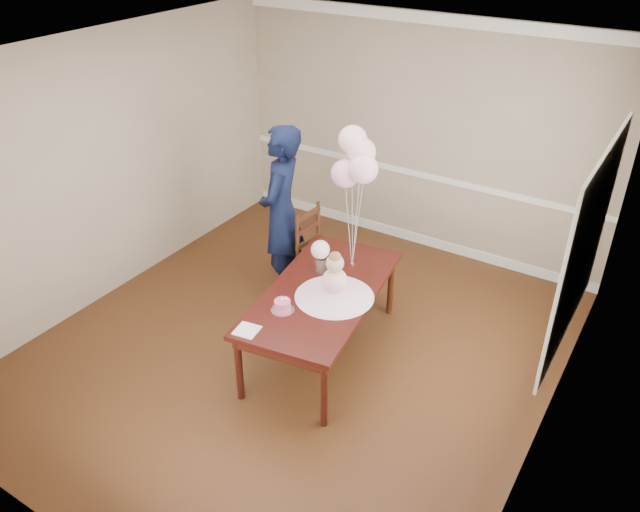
% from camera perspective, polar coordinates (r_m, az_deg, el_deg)
% --- Properties ---
extents(floor, '(4.50, 5.00, 0.00)m').
position_cam_1_polar(floor, '(6.04, -2.16, -8.33)').
color(floor, '#361C0D').
rests_on(floor, ground).
extents(ceiling, '(4.50, 5.00, 0.02)m').
position_cam_1_polar(ceiling, '(4.82, -2.81, 17.47)').
color(ceiling, white).
rests_on(ceiling, wall_back).
extents(wall_back, '(4.50, 0.02, 2.70)m').
position_cam_1_polar(wall_back, '(7.31, 8.88, 10.77)').
color(wall_back, tan).
rests_on(wall_back, floor).
extents(wall_front, '(4.50, 0.02, 2.70)m').
position_cam_1_polar(wall_front, '(3.88, -24.24, -11.84)').
color(wall_front, tan).
rests_on(wall_front, floor).
extents(wall_left, '(0.02, 5.00, 2.70)m').
position_cam_1_polar(wall_left, '(6.72, -18.64, 7.69)').
color(wall_left, tan).
rests_on(wall_left, floor).
extents(wall_right, '(0.02, 5.00, 2.70)m').
position_cam_1_polar(wall_right, '(4.58, 21.56, -4.11)').
color(wall_right, tan).
rests_on(wall_right, floor).
extents(chair_rail_trim, '(4.50, 0.02, 0.07)m').
position_cam_1_polar(chair_rail_trim, '(7.47, 8.57, 7.51)').
color(chair_rail_trim, white).
rests_on(chair_rail_trim, wall_back).
extents(crown_molding, '(4.50, 0.02, 0.12)m').
position_cam_1_polar(crown_molding, '(6.98, 9.73, 20.66)').
color(crown_molding, white).
rests_on(crown_molding, wall_back).
extents(baseboard_trim, '(4.50, 0.02, 0.12)m').
position_cam_1_polar(baseboard_trim, '(7.83, 8.10, 1.85)').
color(baseboard_trim, silver).
rests_on(baseboard_trim, floor).
extents(window_frame, '(0.02, 1.66, 1.56)m').
position_cam_1_polar(window_frame, '(4.91, 23.09, 0.77)').
color(window_frame, white).
rests_on(window_frame, wall_right).
extents(window_blinds, '(0.01, 1.50, 1.40)m').
position_cam_1_polar(window_blinds, '(4.91, 22.89, 0.82)').
color(window_blinds, silver).
rests_on(window_blinds, wall_right).
extents(dining_table_top, '(1.19, 1.97, 0.05)m').
position_cam_1_polar(dining_table_top, '(5.59, 0.19, -3.34)').
color(dining_table_top, black).
rests_on(dining_table_top, table_leg_fl).
extents(table_apron, '(1.08, 1.86, 0.09)m').
position_cam_1_polar(table_apron, '(5.63, 0.19, -3.93)').
color(table_apron, black).
rests_on(table_apron, table_leg_fl).
extents(table_leg_fl, '(0.07, 0.07, 0.65)m').
position_cam_1_polar(table_leg_fl, '(5.35, -7.41, -10.15)').
color(table_leg_fl, black).
rests_on(table_leg_fl, floor).
extents(table_leg_fr, '(0.07, 0.07, 0.65)m').
position_cam_1_polar(table_leg_fr, '(5.07, 0.37, -12.55)').
color(table_leg_fr, black).
rests_on(table_leg_fr, floor).
extents(table_leg_bl, '(0.07, 0.07, 0.65)m').
position_cam_1_polar(table_leg_bl, '(6.56, 0.04, -1.27)').
color(table_leg_bl, black).
rests_on(table_leg_bl, floor).
extents(table_leg_br, '(0.07, 0.07, 0.65)m').
position_cam_1_polar(table_leg_br, '(6.34, 6.49, -2.76)').
color(table_leg_br, black).
rests_on(table_leg_br, floor).
extents(baby_skirt, '(0.80, 0.80, 0.09)m').
position_cam_1_polar(baby_skirt, '(5.47, 1.33, -3.32)').
color(baby_skirt, '#FFBBD3').
rests_on(baby_skirt, dining_table_top).
extents(baby_torso, '(0.22, 0.22, 0.22)m').
position_cam_1_polar(baby_torso, '(5.40, 1.35, -2.26)').
color(baby_torso, '#FB9ECA').
rests_on(baby_torso, baby_skirt).
extents(baby_head, '(0.16, 0.16, 0.16)m').
position_cam_1_polar(baby_head, '(5.31, 1.37, -0.67)').
color(baby_head, '#CDA48D').
rests_on(baby_head, baby_torso).
extents(baby_hair, '(0.11, 0.11, 0.11)m').
position_cam_1_polar(baby_hair, '(5.28, 1.38, -0.16)').
color(baby_hair, brown).
rests_on(baby_hair, baby_head).
extents(cake_platter, '(0.23, 0.23, 0.01)m').
position_cam_1_polar(cake_platter, '(5.33, -3.43, -4.95)').
color(cake_platter, silver).
rests_on(cake_platter, dining_table_top).
extents(birthday_cake, '(0.16, 0.16, 0.09)m').
position_cam_1_polar(birthday_cake, '(5.30, -3.45, -4.51)').
color(birthday_cake, '#DC456E').
rests_on(birthday_cake, cake_platter).
extents(cake_flower_a, '(0.03, 0.03, 0.03)m').
position_cam_1_polar(cake_flower_a, '(5.27, -3.47, -3.98)').
color(cake_flower_a, white).
rests_on(cake_flower_a, birthday_cake).
extents(cake_flower_b, '(0.03, 0.03, 0.03)m').
position_cam_1_polar(cake_flower_b, '(5.27, -3.11, -3.94)').
color(cake_flower_b, white).
rests_on(cake_flower_b, birthday_cake).
extents(rose_vase_near, '(0.11, 0.11, 0.15)m').
position_cam_1_polar(rose_vase_near, '(5.80, 0.03, -0.83)').
color(rose_vase_near, silver).
rests_on(rose_vase_near, dining_table_top).
extents(roses_near, '(0.18, 0.18, 0.18)m').
position_cam_1_polar(roses_near, '(5.71, 0.03, 0.59)').
color(roses_near, silver).
rests_on(roses_near, rose_vase_near).
extents(napkin, '(0.21, 0.21, 0.01)m').
position_cam_1_polar(napkin, '(5.13, -6.70, -6.76)').
color(napkin, white).
rests_on(napkin, dining_table_top).
extents(balloon_weight, '(0.04, 0.04, 0.02)m').
position_cam_1_polar(balloon_weight, '(5.94, 2.97, -0.76)').
color(balloon_weight, white).
rests_on(balloon_weight, dining_table_top).
extents(balloon_a, '(0.26, 0.26, 0.26)m').
position_cam_1_polar(balloon_a, '(5.55, 2.32, 7.53)').
color(balloon_a, '#E4A2BF').
rests_on(balloon_a, balloon_ribbon_a).
extents(balloon_b, '(0.26, 0.26, 0.26)m').
position_cam_1_polar(balloon_b, '(5.41, 4.00, 7.93)').
color(balloon_b, '#FAB1C2').
rests_on(balloon_b, balloon_ribbon_b).
extents(balloon_c, '(0.26, 0.26, 0.26)m').
position_cam_1_polar(balloon_c, '(5.52, 3.81, 9.45)').
color(balloon_c, '#F5AEBC').
rests_on(balloon_c, balloon_ribbon_c).
extents(balloon_d, '(0.26, 0.26, 0.26)m').
position_cam_1_polar(balloon_d, '(5.54, 3.00, 10.55)').
color(balloon_d, '#FFB4C8').
rests_on(balloon_d, balloon_ribbon_d).
extents(balloon_ribbon_a, '(0.08, 0.02, 0.77)m').
position_cam_1_polar(balloon_ribbon_a, '(5.76, 2.64, 2.63)').
color(balloon_ribbon_a, white).
rests_on(balloon_ribbon_a, balloon_weight).
extents(balloon_ribbon_b, '(0.10, 0.04, 0.86)m').
position_cam_1_polar(balloon_ribbon_b, '(5.69, 3.44, 2.76)').
color(balloon_ribbon_b, silver).
rests_on(balloon_ribbon_b, balloon_weight).
extents(balloon_ribbon_c, '(0.01, 0.09, 0.96)m').
position_cam_1_polar(balloon_ribbon_c, '(5.74, 3.35, 3.54)').
color(balloon_ribbon_c, white).
rests_on(balloon_ribbon_c, balloon_weight).
extents(balloon_ribbon_d, '(0.09, 0.08, 1.05)m').
position_cam_1_polar(balloon_ribbon_d, '(5.74, 2.96, 4.07)').
color(balloon_ribbon_d, silver).
rests_on(balloon_ribbon_d, balloon_weight).
extents(dining_chair_seat, '(0.47, 0.47, 0.05)m').
position_cam_1_polar(dining_chair_seat, '(6.49, 0.29, -0.46)').
color(dining_chair_seat, '#3B1D10').
rests_on(dining_chair_seat, chair_leg_fl).
extents(chair_leg_fl, '(0.04, 0.04, 0.42)m').
position_cam_1_polar(chair_leg_fl, '(6.59, -1.87, -2.33)').
color(chair_leg_fl, '#3A160F').
rests_on(chair_leg_fl, floor).
extents(chair_leg_fr, '(0.04, 0.04, 0.42)m').
position_cam_1_polar(chair_leg_fr, '(6.41, 0.61, -3.37)').
color(chair_leg_fr, '#34130E').
rests_on(chair_leg_fr, floor).
extents(chair_leg_bl, '(0.04, 0.04, 0.42)m').
position_cam_1_polar(chair_leg_bl, '(6.82, -0.02, -1.04)').
color(chair_leg_bl, '#37130F').
rests_on(chair_leg_bl, floor).
extents(chair_leg_br, '(0.04, 0.04, 0.42)m').
position_cam_1_polar(chair_leg_br, '(6.65, 2.41, -2.00)').
color(chair_leg_br, '#35160E').
rests_on(chair_leg_br, floor).
extents(chair_back_post_l, '(0.04, 0.04, 0.55)m').
position_cam_1_polar(chair_back_post_l, '(6.33, -2.09, 1.64)').
color(chair_back_post_l, '#32180D').
rests_on(chair_back_post_l, dining_chair_seat).
extents(chair_back_post_r, '(0.04, 0.04, 0.55)m').
position_cam_1_polar(chair_back_post_r, '(6.57, -0.16, 2.83)').
color(chair_back_post_r, '#3D1A10').
rests_on(chair_back_post_r, dining_chair_seat).
extents(chair_slat_low, '(0.06, 0.39, 0.05)m').
position_cam_1_polar(chair_slat_low, '(6.51, -1.10, 1.34)').
color(chair_slat_low, '#371E0F').
rests_on(chair_slat_low, dining_chair_seat).
extents(chair_slat_mid, '(0.06, 0.39, 0.05)m').
position_cam_1_polar(chair_slat_mid, '(6.43, -1.11, 2.55)').
color(chair_slat_mid, '#37140F').
rests_on(chair_slat_mid, dining_chair_seat).
extents(chair_slat_top, '(0.06, 0.39, 0.05)m').
position_cam_1_polar(chair_slat_top, '(6.36, -1.12, 3.80)').
color(chair_slat_top, '#381B0F').
rests_on(chair_slat_top, dining_chair_seat).
extents(woman, '(0.62, 0.77, 1.85)m').
position_cam_1_polar(woman, '(6.42, -3.55, 4.03)').
color(woman, black).
rests_on(woman, floor).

